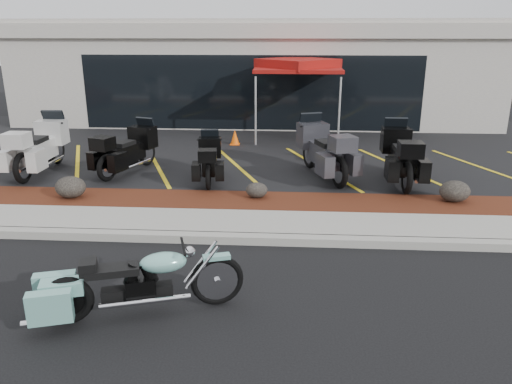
# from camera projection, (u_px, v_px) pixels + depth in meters

# --- Properties ---
(ground) EXTENTS (90.00, 90.00, 0.00)m
(ground) POSITION_uv_depth(u_px,v_px,m) (202.00, 264.00, 8.13)
(ground) COLOR black
(ground) RESTS_ON ground
(curb) EXTENTS (24.00, 0.25, 0.15)m
(curb) POSITION_uv_depth(u_px,v_px,m) (211.00, 238.00, 8.96)
(curb) COLOR gray
(curb) RESTS_ON ground
(sidewalk) EXTENTS (24.00, 1.20, 0.15)m
(sidewalk) POSITION_uv_depth(u_px,v_px,m) (216.00, 223.00, 9.63)
(sidewalk) COLOR gray
(sidewalk) RESTS_ON ground
(mulch_bed) EXTENTS (24.00, 1.20, 0.16)m
(mulch_bed) POSITION_uv_depth(u_px,v_px,m) (224.00, 203.00, 10.76)
(mulch_bed) COLOR #33140B
(mulch_bed) RESTS_ON ground
(upper_lot) EXTENTS (26.00, 9.60, 0.15)m
(upper_lot) POSITION_uv_depth(u_px,v_px,m) (245.00, 147.00, 15.89)
(upper_lot) COLOR black
(upper_lot) RESTS_ON ground
(dealership_building) EXTENTS (18.00, 8.16, 4.00)m
(dealership_building) POSITION_uv_depth(u_px,v_px,m) (258.00, 70.00, 21.23)
(dealership_building) COLOR #A59F95
(dealership_building) RESTS_ON ground
(boulder_left) EXTENTS (0.66, 0.55, 0.47)m
(boulder_left) POSITION_uv_depth(u_px,v_px,m) (70.00, 187.00, 10.78)
(boulder_left) COLOR black
(boulder_left) RESTS_ON mulch_bed
(boulder_mid) EXTENTS (0.47, 0.39, 0.33)m
(boulder_mid) POSITION_uv_depth(u_px,v_px,m) (257.00, 190.00, 10.80)
(boulder_mid) COLOR black
(boulder_mid) RESTS_ON mulch_bed
(boulder_right) EXTENTS (0.64, 0.53, 0.45)m
(boulder_right) POSITION_uv_depth(u_px,v_px,m) (455.00, 191.00, 10.54)
(boulder_right) COLOR black
(boulder_right) RESTS_ON mulch_bed
(hero_cruiser) EXTENTS (2.84, 1.48, 0.97)m
(hero_cruiser) POSITION_uv_depth(u_px,v_px,m) (217.00, 273.00, 6.78)
(hero_cruiser) COLOR #77B9AE
(hero_cruiser) RESTS_ON ground
(touring_white) EXTENTS (0.96, 2.52, 1.46)m
(touring_white) POSITION_uv_depth(u_px,v_px,m) (55.00, 137.00, 13.39)
(touring_white) COLOR silver
(touring_white) RESTS_ON upper_lot
(touring_black_front) EXTENTS (1.56, 2.40, 1.30)m
(touring_black_front) POSITION_uv_depth(u_px,v_px,m) (146.00, 142.00, 13.26)
(touring_black_front) COLOR black
(touring_black_front) RESTS_ON upper_lot
(touring_black_mid) EXTENTS (0.96, 2.02, 1.13)m
(touring_black_mid) POSITION_uv_depth(u_px,v_px,m) (210.00, 151.00, 12.58)
(touring_black_mid) COLOR black
(touring_black_mid) RESTS_ON upper_lot
(touring_grey) EXTENTS (1.76, 2.71, 1.47)m
(touring_grey) POSITION_uv_depth(u_px,v_px,m) (310.00, 141.00, 12.97)
(touring_grey) COLOR #323237
(touring_grey) RESTS_ON upper_lot
(touring_black_rear) EXTENTS (0.98, 2.45, 1.42)m
(touring_black_rear) POSITION_uv_depth(u_px,v_px,m) (394.00, 145.00, 12.59)
(touring_black_rear) COLOR black
(touring_black_rear) RESTS_ON upper_lot
(traffic_cone) EXTENTS (0.36, 0.36, 0.47)m
(traffic_cone) POSITION_uv_depth(u_px,v_px,m) (235.00, 137.00, 15.82)
(traffic_cone) COLOR #FE5D08
(traffic_cone) RESTS_ON upper_lot
(popup_canopy) EXTENTS (3.57, 3.57, 2.58)m
(popup_canopy) POSITION_uv_depth(u_px,v_px,m) (298.00, 66.00, 16.28)
(popup_canopy) COLOR silver
(popup_canopy) RESTS_ON upper_lot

